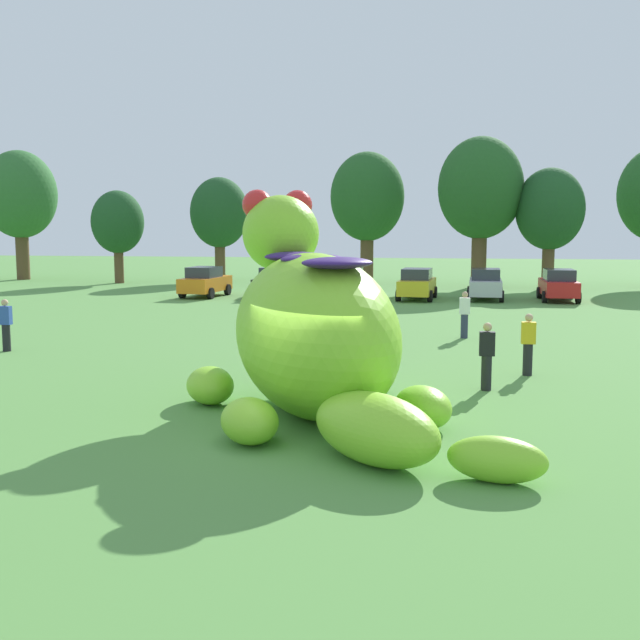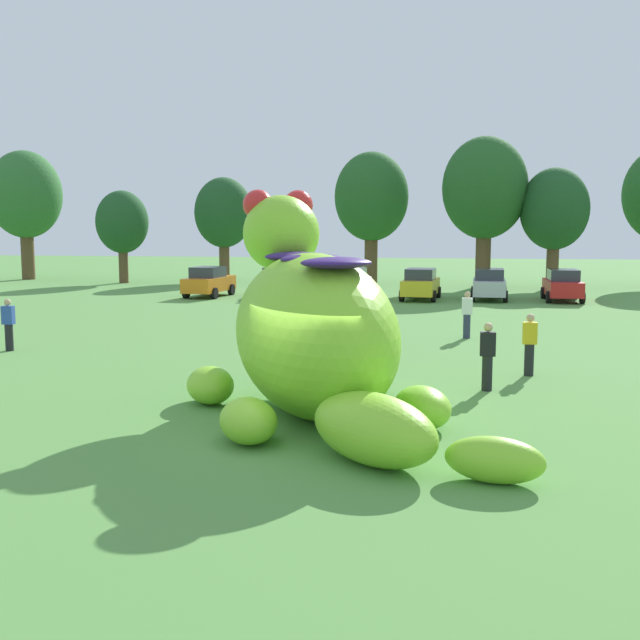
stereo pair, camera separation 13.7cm
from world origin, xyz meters
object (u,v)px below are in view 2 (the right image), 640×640
at_px(spectator_far_side, 467,315).
at_px(giant_inflatable_creature, 314,332).
at_px(spectator_near_inflatable, 9,325).
at_px(car_red, 563,285).
at_px(spectator_mid_field, 307,292).
at_px(spectator_wandering, 488,357).
at_px(car_silver, 489,284).
at_px(car_orange, 209,282).
at_px(car_white, 351,283).
at_px(spectator_by_cars, 530,345).
at_px(car_black, 282,282).
at_px(car_yellow, 421,284).

bearing_deg(spectator_far_side, giant_inflatable_creature, -106.94).
bearing_deg(spectator_near_inflatable, giant_inflatable_creature, -31.33).
xyz_separation_m(car_red, spectator_mid_field, (-12.87, -6.40, -0.01)).
bearing_deg(spectator_wandering, giant_inflatable_creature, -141.41).
height_order(car_silver, spectator_mid_field, car_silver).
bearing_deg(spectator_near_inflatable, car_orange, 87.49).
distance_m(car_white, spectator_near_inflatable, 21.50).
relative_size(spectator_mid_field, spectator_wandering, 1.00).
height_order(giant_inflatable_creature, spectator_by_cars, giant_inflatable_creature).
bearing_deg(spectator_mid_field, spectator_by_cars, -59.70).
distance_m(car_black, car_silver, 11.53).
bearing_deg(car_red, spectator_wandering, -102.72).
bearing_deg(car_black, car_silver, 1.24).
bearing_deg(car_white, car_black, 179.19).
bearing_deg(car_white, car_red, 1.54).
bearing_deg(car_black, spectator_near_inflatable, -104.51).
bearing_deg(car_white, spectator_far_side, -67.69).
distance_m(car_yellow, car_silver, 3.73).
relative_size(car_white, spectator_mid_field, 2.44).
xyz_separation_m(spectator_mid_field, spectator_far_side, (7.33, -8.26, 0.00)).
bearing_deg(car_silver, car_red, 0.02).
distance_m(car_orange, spectator_far_side, 19.98).
distance_m(car_orange, spectator_wandering, 27.16).
xyz_separation_m(car_orange, spectator_far_side, (14.08, -14.18, -0.01)).
height_order(car_silver, spectator_near_inflatable, car_silver).
xyz_separation_m(spectator_near_inflatable, spectator_mid_field, (7.60, 13.41, 0.00)).
distance_m(spectator_mid_field, spectator_far_side, 11.05).
xyz_separation_m(car_silver, spectator_far_side, (-1.66, -14.66, -0.01)).
relative_size(car_orange, spectator_mid_field, 2.49).
xyz_separation_m(giant_inflatable_creature, car_red, (9.20, 26.68, -0.96)).
bearing_deg(spectator_far_side, spectator_wandering, -88.60).
distance_m(giant_inflatable_creature, spectator_wandering, 5.05).
bearing_deg(spectator_near_inflatable, spectator_mid_field, 60.47).
distance_m(car_black, car_red, 15.41).
relative_size(car_black, spectator_wandering, 2.52).
relative_size(spectator_near_inflatable, spectator_far_side, 1.00).
xyz_separation_m(car_red, spectator_near_inflatable, (-20.47, -19.82, -0.01)).
bearing_deg(car_orange, spectator_wandering, -58.23).
relative_size(car_white, spectator_near_inflatable, 2.44).
bearing_deg(spectator_wandering, car_black, 113.38).
bearing_deg(car_yellow, spectator_far_side, -81.81).
xyz_separation_m(car_black, spectator_wandering, (10.09, -23.33, -0.01)).
bearing_deg(car_black, spectator_mid_field, -67.62).
bearing_deg(spectator_wandering, car_white, 104.71).
bearing_deg(spectator_near_inflatable, car_yellow, 56.43).
distance_m(car_yellow, spectator_mid_field, 7.99).
bearing_deg(spectator_mid_field, car_orange, 138.77).
distance_m(car_orange, spectator_by_cars, 26.11).
bearing_deg(spectator_mid_field, car_black, 112.38).
bearing_deg(car_silver, spectator_far_side, -96.45).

